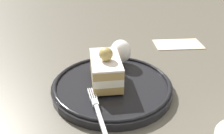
{
  "coord_description": "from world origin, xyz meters",
  "views": [
    {
      "loc": [
        0.13,
        0.35,
        0.25
      ],
      "look_at": [
        0.02,
        -0.02,
        0.05
      ],
      "focal_mm": 38.99,
      "sensor_mm": 36.0,
      "label": 1
    }
  ],
  "objects": [
    {
      "name": "cake_slice",
      "position": [
        0.03,
        -0.02,
        0.04
      ],
      "size": [
        0.07,
        0.1,
        0.07
      ],
      "color": "tan",
      "rests_on": "dessert_plate"
    },
    {
      "name": "whipped_cream_dollop",
      "position": [
        -0.02,
        -0.09,
        0.04
      ],
      "size": [
        0.04,
        0.04,
        0.05
      ],
      "primitive_type": "ellipsoid",
      "color": "white",
      "rests_on": "dessert_plate"
    },
    {
      "name": "folded_napkin",
      "position": [
        -0.2,
        -0.17,
        0.0
      ],
      "size": [
        0.13,
        0.09,
        0.0
      ],
      "primitive_type": "cube",
      "rotation": [
        0.0,
        0.0,
        2.93
      ],
      "color": "beige",
      "rests_on": "ground_plane"
    },
    {
      "name": "ground_plane",
      "position": [
        0.0,
        0.0,
        0.0
      ],
      "size": [
        2.4,
        2.4,
        0.0
      ],
      "primitive_type": "plane",
      "color": "#565247"
    },
    {
      "name": "fork",
      "position": [
        0.07,
        0.06,
        0.02
      ],
      "size": [
        0.01,
        0.13,
        0.0
      ],
      "color": "silver",
      "rests_on": "dessert_plate"
    },
    {
      "name": "dessert_plate",
      "position": [
        0.02,
        -0.02,
        0.01
      ],
      "size": [
        0.22,
        0.22,
        0.02
      ],
      "color": "black",
      "rests_on": "ground_plane"
    }
  ]
}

